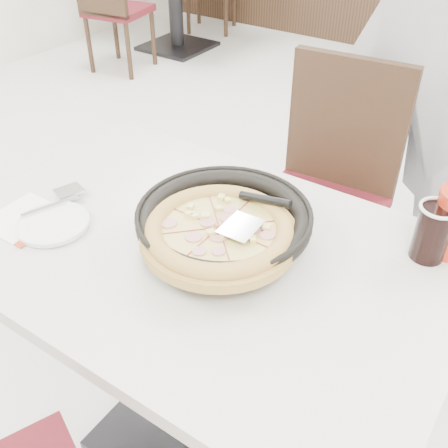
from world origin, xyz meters
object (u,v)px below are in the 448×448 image
Objects in this scene: chair_far at (319,206)px; bg_chair_left_near at (118,7)px; pizza_pan at (224,227)px; main_table at (202,349)px; pizza at (219,235)px; side_plate at (53,224)px; diner_person at (420,31)px; cola_glass at (432,234)px; bg_table_left at (175,3)px.

chair_far is 2.89m from bg_chair_left_near.
chair_far is at bearing 92.36° from pizza_pan.
main_table is 0.44m from pizza.
diner_person reaches higher than side_plate.
diner_person reaches higher than chair_far.
pizza is 0.18× the size of diner_person.
side_plate is 3.18m from bg_chair_left_near.
main_table is 3.25× the size of pizza_pan.
pizza_pan is 0.43m from side_plate.
cola_glass is (0.46, 0.26, 0.44)m from main_table.
main_table is 1.34m from diner_person.
main_table is 3.74m from bg_table_left.
pizza is at bearing -49.78° from bg_table_left.
side_plate is at bearing -153.38° from pizza_pan.
bg_table_left is (-2.48, 1.69, -0.59)m from diner_person.
diner_person is at bearing 85.19° from main_table.
bg_table_left is 0.65m from bg_chair_left_near.
cola_glass is at bearing -42.79° from bg_table_left.
chair_far is at bearing 94.01° from pizza.
bg_chair_left_near is (-2.08, 2.39, -0.28)m from side_plate.
pizza_pan is at bearing 26.62° from side_plate.
side_plate is (-0.34, -0.14, 0.38)m from main_table.
bg_chair_left_near reaches higher than cola_glass.
cola_glass is 3.51m from bg_chair_left_near.
side_plate is (-0.40, -0.14, -0.05)m from pizza.
pizza is 0.30× the size of bg_table_left.
chair_far is at bearing 66.91° from side_plate.
chair_far is 3.25m from bg_table_left.
diner_person is 2.04× the size of bg_chair_left_near.
cola_glass is 0.14× the size of bg_chair_left_near.
chair_far reaches higher than main_table.
pizza_pan is 0.47m from cola_glass.
pizza is 0.37× the size of bg_chair_left_near.
main_table is at bearing -150.38° from cola_glass.
bg_table_left is at bearing 124.00° from side_plate.
pizza_pan is (0.03, -0.64, 0.32)m from chair_far.
pizza is at bearing 89.87° from chair_far.
chair_far is at bearing -42.56° from bg_table_left.
main_table is at bearing 23.03° from side_plate.
pizza_pan reaches higher than side_plate.
pizza_pan is at bearing -51.21° from bg_chair_left_near.
pizza is (0.05, -0.69, 0.34)m from chair_far.
main_table is 3.30m from bg_chair_left_near.
pizza is 2.01× the size of side_plate.
side_plate is at bearing -58.36° from bg_chair_left_near.
pizza is at bearing -146.05° from cola_glass.
side_plate is 0.15× the size of bg_table_left.
pizza_pan is 0.39× the size of bg_chair_left_near.
bg_chair_left_near is (-2.88, 1.98, -0.34)m from cola_glass.
chair_far reaches higher than pizza.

